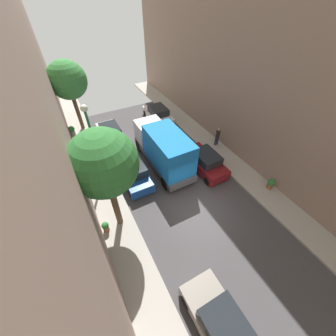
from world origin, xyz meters
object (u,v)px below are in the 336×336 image
at_px(parked_car_left_1, 223,328).
at_px(potted_plant_4, 86,166).
at_px(potted_plant_2, 72,130).
at_px(parked_car_left_3, 111,134).
at_px(delivery_truck, 163,148).
at_px(pedestrian, 217,136).
at_px(lamp_post, 91,133).
at_px(street_tree_2, 103,164).
at_px(potted_plant_5, 106,227).
at_px(parked_car_right_2, 205,161).
at_px(parked_car_right_3, 158,115).
at_px(parked_car_left_2, 133,172).
at_px(street_tree_0, 67,80).
at_px(potted_plant_3, 271,184).

bearing_deg(parked_car_left_1, potted_plant_4, 102.79).
height_order(potted_plant_2, potted_plant_4, potted_plant_2).
relative_size(parked_car_left_3, delivery_truck, 0.64).
height_order(pedestrian, lamp_post, lamp_post).
distance_m(pedestrian, street_tree_2, 11.50).
height_order(potted_plant_5, lamp_post, lamp_post).
relative_size(parked_car_right_2, street_tree_2, 0.64).
relative_size(parked_car_right_3, delivery_truck, 0.64).
height_order(street_tree_2, potted_plant_2, street_tree_2).
relative_size(parked_car_left_2, street_tree_0, 0.66).
height_order(potted_plant_3, lamp_post, lamp_post).
height_order(parked_car_right_2, street_tree_0, street_tree_0).
distance_m(parked_car_left_3, street_tree_2, 10.05).
bearing_deg(potted_plant_4, potted_plant_3, -35.71).
bearing_deg(pedestrian, street_tree_0, 139.93).
height_order(pedestrian, street_tree_0, street_tree_0).
xyz_separation_m(parked_car_left_2, delivery_truck, (2.70, 0.28, 1.07)).
bearing_deg(delivery_truck, parked_car_left_2, -174.03).
bearing_deg(lamp_post, potted_plant_4, 135.33).
relative_size(parked_car_left_3, street_tree_2, 0.64).
height_order(potted_plant_4, potted_plant_5, potted_plant_5).
xyz_separation_m(potted_plant_3, potted_plant_4, (-11.17, 8.03, -0.06)).
bearing_deg(potted_plant_5, parked_car_right_2, 12.52).
xyz_separation_m(potted_plant_2, potted_plant_4, (0.15, -5.59, -0.11)).
xyz_separation_m(delivery_truck, pedestrian, (5.38, 0.14, -0.71)).
bearing_deg(parked_car_right_3, parked_car_left_3, -167.61).
bearing_deg(parked_car_right_2, street_tree_2, -167.51).
height_order(parked_car_left_3, potted_plant_2, parked_car_left_3).
bearing_deg(parked_car_left_2, potted_plant_2, 110.86).
bearing_deg(street_tree_0, parked_car_left_3, -58.08).
bearing_deg(parked_car_left_3, lamp_post, -114.31).
bearing_deg(delivery_truck, potted_plant_2, 126.55).
xyz_separation_m(parked_car_left_1, potted_plant_3, (8.24, 4.86, -0.12)).
bearing_deg(potted_plant_2, parked_car_right_2, -48.52).
distance_m(parked_car_right_2, delivery_truck, 3.41).
distance_m(delivery_truck, pedestrian, 5.43).
xyz_separation_m(delivery_truck, potted_plant_5, (-5.72, -3.67, -1.24)).
xyz_separation_m(street_tree_0, potted_plant_4, (-0.92, -6.42, -4.29)).
distance_m(parked_car_right_2, street_tree_0, 13.42).
distance_m(pedestrian, street_tree_0, 13.70).
distance_m(parked_car_left_1, parked_car_right_3, 18.09).
bearing_deg(parked_car_left_3, potted_plant_4, -132.47).
bearing_deg(parked_car_left_3, parked_car_right_3, 12.39).
height_order(street_tree_0, potted_plant_3, street_tree_0).
xyz_separation_m(parked_car_left_2, potted_plant_3, (8.24, -5.54, -0.12)).
relative_size(parked_car_left_3, potted_plant_3, 5.06).
bearing_deg(potted_plant_3, delivery_truck, 133.57).
xyz_separation_m(parked_car_left_2, parked_car_left_3, (0.00, 5.68, 0.00)).
bearing_deg(parked_car_left_3, potted_plant_5, -108.44).
xyz_separation_m(parked_car_left_3, potted_plant_5, (-3.02, -9.06, -0.17)).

